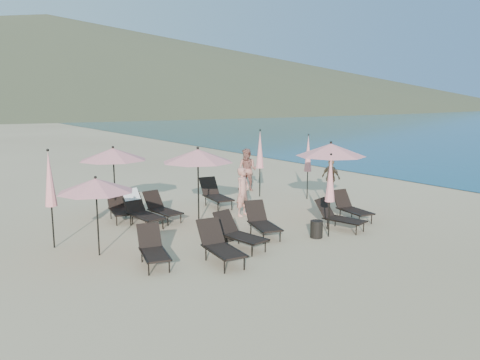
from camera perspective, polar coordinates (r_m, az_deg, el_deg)
ground at (r=13.87m, az=8.18°, el=-6.52°), size 800.00×800.00×0.00m
volcanic_headland at (r=323.39m, az=-20.25°, el=13.17°), size 690.00×690.00×55.00m
lounger_0 at (r=11.37m, az=-10.57°, el=-8.15°), size 0.89×1.57×0.85m
lounger_1 at (r=11.33m, az=-2.50°, el=-7.86°), size 0.77×1.67×0.93m
lounger_2 at (r=12.36m, az=-0.20°, el=-6.41°), size 0.87×1.65×0.90m
lounger_3 at (r=13.48m, az=2.68°, el=-5.03°), size 0.99×1.68×0.91m
lounger_4 at (r=14.42m, az=11.91°, el=-4.32°), size 0.96×1.62×0.87m
lounger_5 at (r=15.66m, az=13.37°, el=-3.23°), size 0.82×1.62×0.89m
lounger_6 at (r=15.71m, az=-14.48°, el=-3.23°), size 0.81×1.62×0.89m
lounger_7 at (r=14.87m, az=-12.07°, el=-3.49°), size 0.82×1.78×1.07m
lounger_8 at (r=15.35m, az=-9.55°, el=-3.36°), size 0.79×1.61×0.89m
lounger_9 at (r=17.12m, az=-3.04°, el=-1.71°), size 0.85×1.79×0.99m
umbrella_open_0 at (r=12.00m, az=-17.18°, el=-0.62°), size 1.88×1.88×2.03m
umbrella_open_1 at (r=14.61m, az=-5.16°, el=2.97°), size 2.26×2.26×2.43m
umbrella_open_2 at (r=15.85m, az=11.01°, el=3.63°), size 2.33×2.33×2.51m
umbrella_open_3 at (r=15.86m, az=-15.21°, el=3.04°), size 2.21×2.21×2.38m
umbrella_closed_0 at (r=13.34m, az=10.95°, el=0.12°), size 0.28×0.28×2.40m
umbrella_closed_1 at (r=18.39m, az=8.30°, el=3.16°), size 0.30×0.30×2.56m
umbrella_closed_2 at (r=13.03m, az=-22.19°, el=0.05°), size 0.31×0.31×2.63m
umbrella_closed_3 at (r=18.66m, az=2.45°, el=3.68°), size 0.32×0.32×2.72m
side_table_0 at (r=13.09m, az=-1.58°, el=-6.43°), size 0.41×0.41×0.43m
side_table_1 at (r=13.48m, az=9.31°, el=-5.94°), size 0.36×0.36×0.49m
beachgoer_a at (r=15.66m, az=0.35°, el=-1.43°), size 0.71×0.60×1.65m
beachgoer_b at (r=20.05m, az=0.90°, el=1.27°), size 1.03×1.10×1.81m
beachgoer_c at (r=19.27m, az=11.04°, el=0.31°), size 0.45×0.92×1.52m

